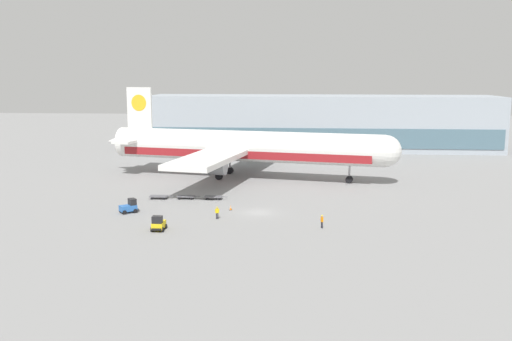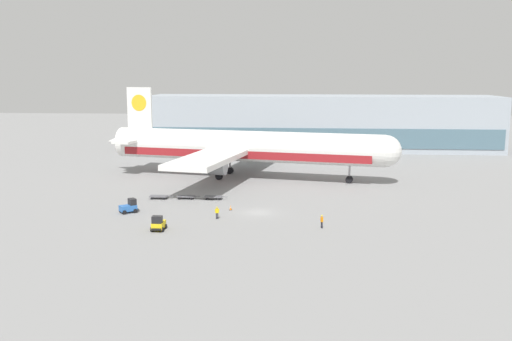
{
  "view_description": "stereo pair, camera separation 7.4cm",
  "coord_description": "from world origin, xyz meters",
  "px_view_note": "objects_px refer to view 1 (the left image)",
  "views": [
    {
      "loc": [
        6.14,
        -79.06,
        19.57
      ],
      "look_at": [
        -1.42,
        12.38,
        4.0
      ],
      "focal_mm": 40.0,
      "sensor_mm": 36.0,
      "label": 1
    },
    {
      "loc": [
        6.21,
        -79.05,
        19.57
      ],
      "look_at": [
        -1.42,
        12.38,
        4.0
      ],
      "focal_mm": 40.0,
      "sensor_mm": 36.0,
      "label": 2
    }
  ],
  "objects_px": {
    "baggage_tug_mid": "(158,224)",
    "baggage_dolly_third": "(213,197)",
    "baggage_tug_foreground": "(129,207)",
    "baggage_dolly_second": "(186,196)",
    "airplane_main": "(241,147)",
    "traffic_cone_near": "(231,208)",
    "ground_crew_far": "(217,212)",
    "ground_crew_near": "(322,220)",
    "baggage_dolly_lead": "(159,196)"
  },
  "relations": [
    {
      "from": "airplane_main",
      "to": "baggage_dolly_second",
      "type": "xyz_separation_m",
      "value": [
        -6.7,
        -19.51,
        -5.45
      ]
    },
    {
      "from": "baggage_tug_foreground",
      "to": "baggage_tug_mid",
      "type": "relative_size",
      "value": 1.14
    },
    {
      "from": "traffic_cone_near",
      "to": "airplane_main",
      "type": "bearing_deg",
      "value": 92.86
    },
    {
      "from": "baggage_dolly_lead",
      "to": "ground_crew_far",
      "type": "xyz_separation_m",
      "value": [
        11.15,
        -11.83,
        0.62
      ]
    },
    {
      "from": "ground_crew_near",
      "to": "traffic_cone_near",
      "type": "distance_m",
      "value": 15.67
    },
    {
      "from": "baggage_dolly_third",
      "to": "baggage_dolly_second",
      "type": "bearing_deg",
      "value": 179.8
    },
    {
      "from": "baggage_tug_foreground",
      "to": "ground_crew_far",
      "type": "distance_m",
      "value": 13.3
    },
    {
      "from": "baggage_tug_mid",
      "to": "baggage_dolly_lead",
      "type": "height_order",
      "value": "baggage_tug_mid"
    },
    {
      "from": "baggage_dolly_third",
      "to": "ground_crew_far",
      "type": "xyz_separation_m",
      "value": [
        2.45,
        -12.22,
        0.62
      ]
    },
    {
      "from": "baggage_tug_foreground",
      "to": "ground_crew_near",
      "type": "xyz_separation_m",
      "value": [
        27.18,
        -6.11,
        0.15
      ]
    },
    {
      "from": "baggage_tug_foreground",
      "to": "ground_crew_far",
      "type": "bearing_deg",
      "value": -48.6
    },
    {
      "from": "baggage_dolly_lead",
      "to": "baggage_dolly_third",
      "type": "bearing_deg",
      "value": 2.03
    },
    {
      "from": "airplane_main",
      "to": "baggage_tug_mid",
      "type": "height_order",
      "value": "airplane_main"
    },
    {
      "from": "ground_crew_far",
      "to": "airplane_main",
      "type": "bearing_deg",
      "value": 65.01
    },
    {
      "from": "baggage_dolly_second",
      "to": "ground_crew_near",
      "type": "relative_size",
      "value": 2.12
    },
    {
      "from": "baggage_tug_foreground",
      "to": "baggage_tug_mid",
      "type": "distance_m",
      "value": 11.06
    },
    {
      "from": "airplane_main",
      "to": "baggage_dolly_lead",
      "type": "bearing_deg",
      "value": -107.83
    },
    {
      "from": "baggage_tug_mid",
      "to": "baggage_dolly_second",
      "type": "distance_m",
      "value": 18.62
    },
    {
      "from": "baggage_tug_mid",
      "to": "baggage_dolly_second",
      "type": "bearing_deg",
      "value": -179.17
    },
    {
      "from": "baggage_tug_foreground",
      "to": "baggage_dolly_lead",
      "type": "height_order",
      "value": "baggage_tug_foreground"
    },
    {
      "from": "baggage_tug_foreground",
      "to": "baggage_dolly_third",
      "type": "relative_size",
      "value": 0.75
    },
    {
      "from": "baggage_tug_foreground",
      "to": "traffic_cone_near",
      "type": "relative_size",
      "value": 3.85
    },
    {
      "from": "baggage_dolly_lead",
      "to": "traffic_cone_near",
      "type": "relative_size",
      "value": 5.11
    },
    {
      "from": "baggage_tug_mid",
      "to": "ground_crew_near",
      "type": "height_order",
      "value": "baggage_tug_mid"
    },
    {
      "from": "baggage_tug_mid",
      "to": "ground_crew_far",
      "type": "relative_size",
      "value": 1.43
    },
    {
      "from": "ground_crew_near",
      "to": "baggage_dolly_third",
      "type": "bearing_deg",
      "value": 21.58
    },
    {
      "from": "ground_crew_far",
      "to": "baggage_dolly_lead",
      "type": "bearing_deg",
      "value": 108.08
    },
    {
      "from": "baggage_tug_foreground",
      "to": "baggage_tug_mid",
      "type": "bearing_deg",
      "value": -91.58
    },
    {
      "from": "baggage_dolly_lead",
      "to": "ground_crew_near",
      "type": "distance_m",
      "value": 29.62
    },
    {
      "from": "baggage_dolly_second",
      "to": "ground_crew_far",
      "type": "distance_m",
      "value": 13.99
    },
    {
      "from": "baggage_tug_foreground",
      "to": "ground_crew_far",
      "type": "relative_size",
      "value": 1.63
    },
    {
      "from": "airplane_main",
      "to": "ground_crew_far",
      "type": "relative_size",
      "value": 33.47
    },
    {
      "from": "baggage_dolly_lead",
      "to": "baggage_dolly_second",
      "type": "height_order",
      "value": "same"
    },
    {
      "from": "baggage_dolly_second",
      "to": "airplane_main",
      "type": "bearing_deg",
      "value": 70.51
    },
    {
      "from": "airplane_main",
      "to": "baggage_dolly_second",
      "type": "distance_m",
      "value": 21.33
    },
    {
      "from": "baggage_tug_foreground",
      "to": "traffic_cone_near",
      "type": "bearing_deg",
      "value": -26.9
    },
    {
      "from": "baggage_tug_mid",
      "to": "baggage_dolly_third",
      "type": "distance_m",
      "value": 19.09
    },
    {
      "from": "ground_crew_near",
      "to": "airplane_main",
      "type": "bearing_deg",
      "value": -2.78
    },
    {
      "from": "baggage_dolly_lead",
      "to": "baggage_tug_mid",
      "type": "bearing_deg",
      "value": -76.37
    },
    {
      "from": "baggage_dolly_third",
      "to": "traffic_cone_near",
      "type": "xyz_separation_m",
      "value": [
        3.64,
        -6.99,
        -0.03
      ]
    },
    {
      "from": "ground_crew_far",
      "to": "ground_crew_near",
      "type": "bearing_deg",
      "value": -39.47
    },
    {
      "from": "ground_crew_far",
      "to": "baggage_tug_foreground",
      "type": "bearing_deg",
      "value": 143.86
    },
    {
      "from": "baggage_tug_mid",
      "to": "baggage_dolly_third",
      "type": "bearing_deg",
      "value": 167.57
    },
    {
      "from": "baggage_tug_foreground",
      "to": "ground_crew_far",
      "type": "xyz_separation_m",
      "value": [
        13.06,
        -2.52,
        0.13
      ]
    },
    {
      "from": "baggage_dolly_lead",
      "to": "ground_crew_near",
      "type": "height_order",
      "value": "ground_crew_near"
    },
    {
      "from": "baggage_dolly_third",
      "to": "baggage_tug_foreground",
      "type": "bearing_deg",
      "value": -138.09
    },
    {
      "from": "baggage_dolly_second",
      "to": "ground_crew_near",
      "type": "height_order",
      "value": "ground_crew_near"
    },
    {
      "from": "baggage_dolly_third",
      "to": "ground_crew_far",
      "type": "bearing_deg",
      "value": -79.22
    },
    {
      "from": "baggage_tug_mid",
      "to": "airplane_main",
      "type": "bearing_deg",
      "value": 170.41
    },
    {
      "from": "ground_crew_near",
      "to": "baggage_tug_foreground",
      "type": "bearing_deg",
      "value": 52.57
    }
  ]
}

